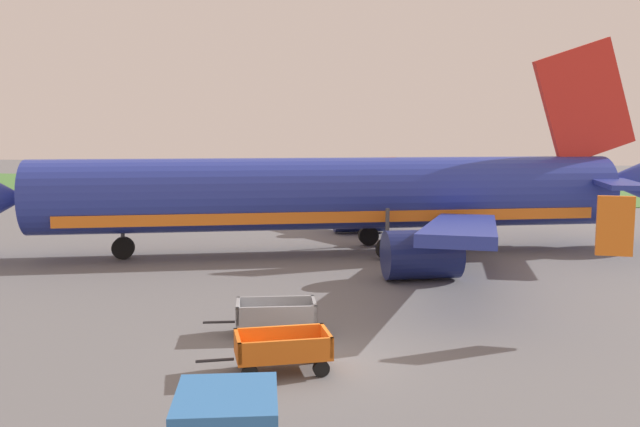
{
  "coord_description": "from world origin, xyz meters",
  "views": [
    {
      "loc": [
        3.82,
        -18.22,
        6.47
      ],
      "look_at": [
        -1.8,
        10.61,
        2.8
      ],
      "focal_mm": 38.09,
      "sensor_mm": 36.0,
      "label": 1
    }
  ],
  "objects": [
    {
      "name": "airplane",
      "position": [
        -1.35,
        16.48,
        3.05
      ],
      "size": [
        36.61,
        29.78,
        11.34
      ],
      "color": "#28389E",
      "rests_on": "ground"
    },
    {
      "name": "baggage_cart_nearest",
      "position": [
        -0.52,
        -1.21,
        0.6
      ],
      "size": [
        3.56,
        2.25,
        1.07
      ],
      "color": "orange",
      "rests_on": "ground"
    },
    {
      "name": "ground_plane",
      "position": [
        0.0,
        0.0,
        0.0
      ],
      "size": [
        220.0,
        220.0,
        0.0
      ],
      "primitive_type": "plane",
      "color": "slate"
    },
    {
      "name": "grass_strip",
      "position": [
        0.0,
        55.19,
        0.03
      ],
      "size": [
        220.0,
        28.0,
        0.06
      ],
      "primitive_type": "cube",
      "color": "#477A38",
      "rests_on": "ground"
    },
    {
      "name": "baggage_cart_second_in_row",
      "position": [
        -1.54,
        1.99,
        0.6
      ],
      "size": [
        3.62,
        2.04,
        1.07
      ],
      "color": "gray",
      "rests_on": "ground"
    }
  ]
}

